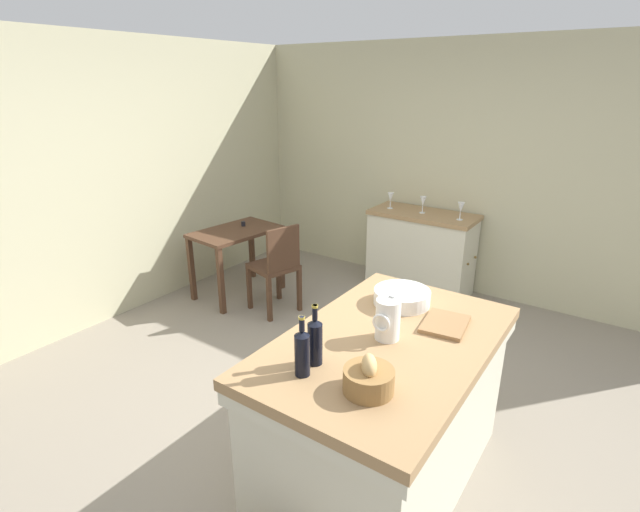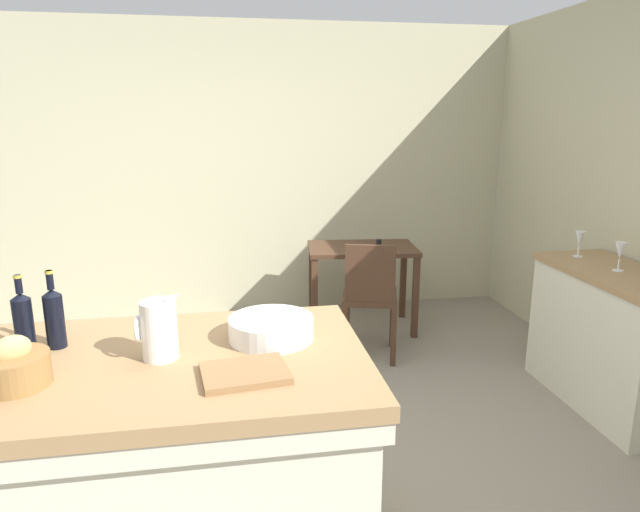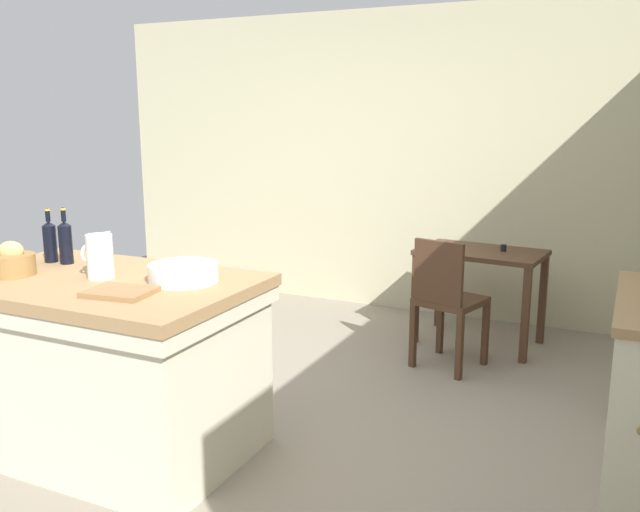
{
  "view_description": "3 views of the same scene",
  "coord_description": "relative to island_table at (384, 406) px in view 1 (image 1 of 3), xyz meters",
  "views": [
    {
      "loc": [
        -2.36,
        -1.52,
        2.2
      ],
      "look_at": [
        0.4,
        0.39,
        0.95
      ],
      "focal_mm": 26.67,
      "sensor_mm": 36.0,
      "label": 1
    },
    {
      "loc": [
        -0.09,
        -2.56,
        1.79
      ],
      "look_at": [
        0.44,
        0.53,
        1.01
      ],
      "focal_mm": 31.41,
      "sensor_mm": 36.0,
      "label": 2
    },
    {
      "loc": [
        2.04,
        -3.04,
        1.73
      ],
      "look_at": [
        0.31,
        0.62,
        0.86
      ],
      "focal_mm": 37.63,
      "sensor_mm": 36.0,
      "label": 3
    }
  ],
  "objects": [
    {
      "name": "wooden_chair",
      "position": [
        1.3,
        1.85,
        0.0
      ],
      "size": [
        0.49,
        0.49,
        0.91
      ],
      "color": "#472D1E",
      "rests_on": "ground"
    },
    {
      "name": "ground_plane",
      "position": [
        0.36,
        0.57,
        -0.49
      ],
      "size": [
        6.76,
        6.76,
        0.0
      ],
      "primitive_type": "plane",
      "color": "gray"
    },
    {
      "name": "island_table",
      "position": [
        0.0,
        0.0,
        0.0
      ],
      "size": [
        1.55,
        0.97,
        0.92
      ],
      "color": "#99754C",
      "rests_on": "ground"
    },
    {
      "name": "pitcher",
      "position": [
        0.01,
        0.01,
        0.54
      ],
      "size": [
        0.17,
        0.13,
        0.26
      ],
      "color": "white",
      "rests_on": "island_table"
    },
    {
      "name": "wine_glass_left",
      "position": [
        2.6,
        0.93,
        0.51
      ],
      "size": [
        0.07,
        0.07,
        0.18
      ],
      "color": "white",
      "rests_on": "side_cabinet"
    },
    {
      "name": "wall_back",
      "position": [
        0.36,
        3.17,
        0.81
      ],
      "size": [
        5.32,
        0.12,
        2.6
      ],
      "primitive_type": "cube",
      "color": "#B7B28E",
      "rests_on": "ground"
    },
    {
      "name": "wine_glass_middle",
      "position": [
        2.58,
        1.29,
        0.51
      ],
      "size": [
        0.07,
        0.07,
        0.17
      ],
      "color": "white",
      "rests_on": "side_cabinet"
    },
    {
      "name": "writing_desk",
      "position": [
        1.39,
        2.48,
        0.11
      ],
      "size": [
        0.96,
        0.65,
        0.78
      ],
      "color": "#472D1E",
      "rests_on": "ground"
    },
    {
      "name": "cutting_board",
      "position": [
        0.31,
        -0.2,
        0.44
      ],
      "size": [
        0.32,
        0.26,
        0.02
      ],
      "primitive_type": "cube",
      "rotation": [
        0.0,
        0.0,
        0.13
      ],
      "color": "olive",
      "rests_on": "island_table"
    },
    {
      "name": "wine_glass_far_left",
      "position": [
        2.57,
        0.51,
        0.51
      ],
      "size": [
        0.07,
        0.07,
        0.18
      ],
      "color": "white",
      "rests_on": "side_cabinet"
    },
    {
      "name": "wine_bottle_amber",
      "position": [
        -0.51,
        0.18,
        0.55
      ],
      "size": [
        0.07,
        0.07,
        0.3
      ],
      "color": "black",
      "rests_on": "island_table"
    },
    {
      "name": "wine_bottle_dark",
      "position": [
        -0.4,
        0.18,
        0.55
      ],
      "size": [
        0.07,
        0.07,
        0.31
      ],
      "color": "black",
      "rests_on": "island_table"
    },
    {
      "name": "wall_right",
      "position": [
        2.96,
        0.57,
        0.81
      ],
      "size": [
        0.12,
        5.2,
        2.6
      ],
      "primitive_type": "cube",
      "color": "#B7B28E",
      "rests_on": "ground"
    },
    {
      "name": "side_cabinet",
      "position": [
        2.62,
        0.91,
        -0.05
      ],
      "size": [
        0.52,
        1.13,
        0.88
      ],
      "color": "#99754C",
      "rests_on": "ground"
    },
    {
      "name": "bread_basket",
      "position": [
        -0.45,
        -0.13,
        0.49
      ],
      "size": [
        0.23,
        0.23,
        0.18
      ],
      "color": "olive",
      "rests_on": "island_table"
    },
    {
      "name": "wash_bowl",
      "position": [
        0.43,
        0.12,
        0.47
      ],
      "size": [
        0.34,
        0.34,
        0.09
      ],
      "primitive_type": "cylinder",
      "color": "white",
      "rests_on": "island_table"
    }
  ]
}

